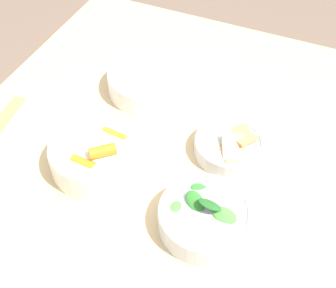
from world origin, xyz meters
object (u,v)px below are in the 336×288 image
(bowl_beans_hotdog, at_px, (148,81))
(bowl_greens, at_px, (205,217))
(bowl_carrots, at_px, (95,155))
(bowl_cookies, at_px, (230,146))

(bowl_beans_hotdog, bearing_deg, bowl_greens, -139.90)
(bowl_carrots, xyz_separation_m, bowl_greens, (-0.04, -0.24, -0.01))
(bowl_carrots, bearing_deg, bowl_cookies, -58.62)
(bowl_greens, height_order, bowl_cookies, bowl_greens)
(bowl_beans_hotdog, relative_size, bowl_cookies, 1.31)
(bowl_carrots, height_order, bowl_cookies, bowl_carrots)
(bowl_carrots, relative_size, bowl_greens, 1.05)
(bowl_beans_hotdog, distance_m, bowl_cookies, 0.26)
(bowl_beans_hotdog, bearing_deg, bowl_carrots, -179.26)
(bowl_carrots, bearing_deg, bowl_beans_hotdog, 0.74)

